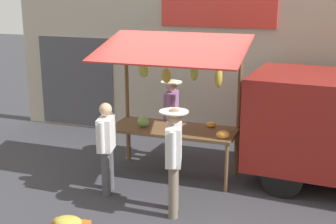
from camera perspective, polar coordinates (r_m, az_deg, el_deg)
ground_plane at (r=8.43m, az=0.68°, el=-7.71°), size 40.00×40.00×0.00m
street_backdrop at (r=10.01m, az=4.42°, el=6.07°), size 9.00×0.30×3.40m
market_stall at (r=7.97m, az=0.75°, el=2.56°), size 2.50×1.46×2.50m
vendor_with_sunhat at (r=8.89m, az=0.41°, el=-0.17°), size 0.41×0.67×1.58m
shopper_with_shopping_bag at (r=6.72m, az=0.70°, el=-5.08°), size 0.42×0.67×1.62m
shopper_with_ponytail at (r=7.51m, az=-7.54°, el=-3.74°), size 0.31×0.65×1.52m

